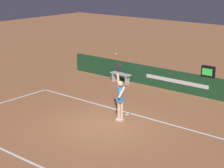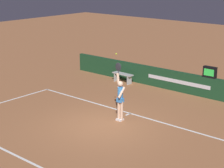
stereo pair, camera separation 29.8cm
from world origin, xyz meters
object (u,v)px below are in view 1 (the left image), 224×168
speed_display (208,72)px  tennis_ball (116,54)px  tennis_player (120,97)px  courtside_bench_near (121,76)px

speed_display → tennis_ball: tennis_ball is taller
tennis_player → tennis_ball: bearing=-139.0°
courtside_bench_near → speed_display: bearing=7.1°
tennis_player → tennis_ball: (-0.12, -0.10, 1.73)m
tennis_player → tennis_ball: 1.73m
tennis_ball → courtside_bench_near: (-3.18, 4.37, -2.32)m
tennis_player → courtside_bench_near: tennis_player is taller
courtside_bench_near → tennis_player: bearing=-52.3°
tennis_ball → courtside_bench_near: bearing=126.0°
tennis_ball → courtside_bench_near: 5.88m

